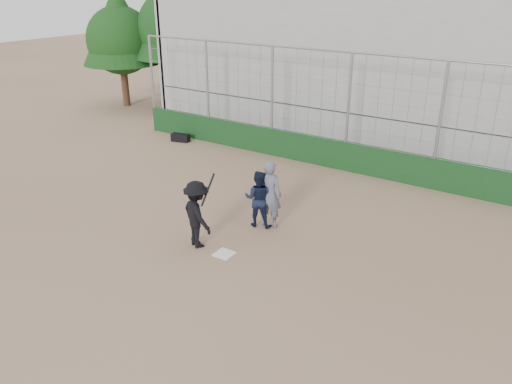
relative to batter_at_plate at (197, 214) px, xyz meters
The scene contains 10 objects.
ground 1.18m from the batter_at_plate, ahead, with size 90.00×90.00×0.00m, color brown.
home_plate 1.17m from the batter_at_plate, ahead, with size 0.44×0.44×0.02m, color white.
backstop 7.05m from the batter_at_plate, 83.41° to the left, with size 18.10×0.25×4.04m.
bleachers 12.15m from the batter_at_plate, 86.13° to the left, with size 20.25×6.70×6.98m.
tree_left 15.40m from the batter_at_plate, 132.81° to the left, with size 4.48×4.48×7.00m.
tree_right 16.12m from the batter_at_plate, 143.18° to the left, with size 3.84×3.84×6.00m.
batter_at_plate is the anchor object (origin of this frame).
catcher_crouched 1.88m from the batter_at_plate, 68.75° to the left, with size 0.90×0.78×1.08m.
umpire 2.10m from the batter_at_plate, 64.37° to the left, with size 0.69×0.45×1.69m, color #535969.
equipment_bag 8.84m from the batter_at_plate, 134.29° to the left, with size 0.80×0.50×0.36m.
Camera 1 is at (6.47, -8.38, 6.21)m, focal length 35.00 mm.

